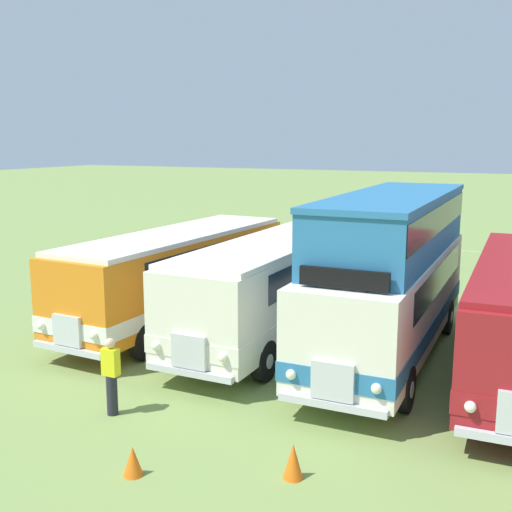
# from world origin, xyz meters

# --- Properties ---
(bus_first_in_row) EXTENTS (3.04, 10.12, 2.99)m
(bus_first_in_row) POSITION_xyz_m (-13.86, 0.19, 1.75)
(bus_first_in_row) COLOR orange
(bus_first_in_row) RESTS_ON ground
(bus_second_in_row) EXTENTS (2.71, 10.09, 2.99)m
(bus_second_in_row) POSITION_xyz_m (-10.40, 0.14, 1.75)
(bus_second_in_row) COLOR silver
(bus_second_in_row) RESTS_ON ground
(bus_third_in_row) EXTENTS (2.66, 9.84, 4.49)m
(bus_third_in_row) POSITION_xyz_m (-6.93, -0.22, 2.47)
(bus_third_in_row) COLOR silver
(bus_third_in_row) RESTS_ON ground
(cone_near_end) EXTENTS (0.36, 0.36, 0.55)m
(cone_near_end) POSITION_xyz_m (-9.58, -8.32, 0.28)
(cone_near_end) COLOR orange
(cone_near_end) RESTS_ON ground
(cone_mid_row) EXTENTS (0.36, 0.36, 0.66)m
(cone_mid_row) POSITION_xyz_m (-6.96, -7.20, 0.33)
(cone_mid_row) COLOR orange
(cone_mid_row) RESTS_ON ground
(marshal_person) EXTENTS (0.36, 0.24, 1.73)m
(marshal_person) POSITION_xyz_m (-11.50, -6.42, 0.89)
(marshal_person) COLOR #23232D
(marshal_person) RESTS_ON ground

